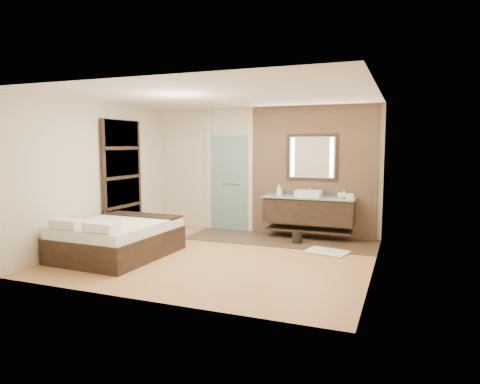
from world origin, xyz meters
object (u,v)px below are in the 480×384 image
at_px(mirror_unit, 312,157).
at_px(waste_bin, 297,237).
at_px(bed, 118,239).
at_px(vanity, 309,211).

bearing_deg(mirror_unit, waste_bin, -98.72).
relative_size(bed, waste_bin, 8.16).
bearing_deg(waste_bin, bed, -142.04).
xyz_separation_m(vanity, waste_bin, (-0.11, -0.48, -0.46)).
bearing_deg(mirror_unit, bed, -134.69).
height_order(bed, waste_bin, bed).
bearing_deg(mirror_unit, vanity, -90.00).
bearing_deg(vanity, waste_bin, -102.91).
xyz_separation_m(mirror_unit, bed, (-2.75, -2.78, -1.34)).
relative_size(mirror_unit, waste_bin, 4.39).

